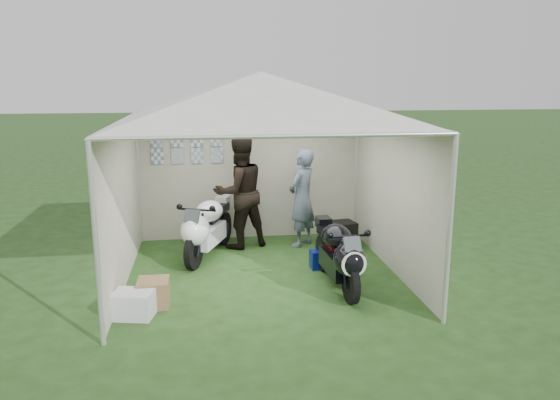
{
  "coord_description": "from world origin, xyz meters",
  "views": [
    {
      "loc": [
        -0.81,
        -7.81,
        2.92
      ],
      "look_at": [
        0.32,
        0.35,
        1.06
      ],
      "focal_mm": 35.0,
      "sensor_mm": 36.0,
      "label": 1
    }
  ],
  "objects_px": {
    "motorcycle_white": "(206,226)",
    "motorcycle_black": "(339,253)",
    "person_blue_jacket": "(302,198)",
    "equipment_box": "(341,235)",
    "paddock_stand": "(323,259)",
    "crate_0": "(134,304)",
    "canopy_tent": "(261,102)",
    "person_dark_jacket": "(240,192)",
    "crate_1": "(154,293)"
  },
  "relations": [
    {
      "from": "crate_1",
      "to": "motorcycle_black",
      "type": "bearing_deg",
      "value": 6.29
    },
    {
      "from": "canopy_tent",
      "to": "motorcycle_black",
      "type": "relative_size",
      "value": 3.05
    },
    {
      "from": "person_blue_jacket",
      "to": "paddock_stand",
      "type": "bearing_deg",
      "value": 48.4
    },
    {
      "from": "motorcycle_white",
      "to": "person_dark_jacket",
      "type": "bearing_deg",
      "value": 63.32
    },
    {
      "from": "person_dark_jacket",
      "to": "paddock_stand",
      "type": "bearing_deg",
      "value": 110.95
    },
    {
      "from": "crate_0",
      "to": "paddock_stand",
      "type": "bearing_deg",
      "value": 27.69
    },
    {
      "from": "equipment_box",
      "to": "motorcycle_black",
      "type": "bearing_deg",
      "value": -105.11
    },
    {
      "from": "motorcycle_white",
      "to": "paddock_stand",
      "type": "distance_m",
      "value": 1.98
    },
    {
      "from": "equipment_box",
      "to": "paddock_stand",
      "type": "bearing_deg",
      "value": -119.46
    },
    {
      "from": "person_dark_jacket",
      "to": "person_blue_jacket",
      "type": "height_order",
      "value": "person_dark_jacket"
    },
    {
      "from": "motorcycle_white",
      "to": "motorcycle_black",
      "type": "height_order",
      "value": "motorcycle_white"
    },
    {
      "from": "crate_0",
      "to": "person_dark_jacket",
      "type": "bearing_deg",
      "value": 60.86
    },
    {
      "from": "person_blue_jacket",
      "to": "crate_1",
      "type": "bearing_deg",
      "value": -2.58
    },
    {
      "from": "canopy_tent",
      "to": "person_dark_jacket",
      "type": "xyz_separation_m",
      "value": [
        -0.24,
        1.39,
        -1.6
      ]
    },
    {
      "from": "person_blue_jacket",
      "to": "person_dark_jacket",
      "type": "bearing_deg",
      "value": -51.16
    },
    {
      "from": "motorcycle_white",
      "to": "person_dark_jacket",
      "type": "xyz_separation_m",
      "value": [
        0.59,
        0.53,
        0.45
      ]
    },
    {
      "from": "person_blue_jacket",
      "to": "motorcycle_white",
      "type": "bearing_deg",
      "value": -31.9
    },
    {
      "from": "person_dark_jacket",
      "to": "person_blue_jacket",
      "type": "relative_size",
      "value": 1.14
    },
    {
      "from": "motorcycle_black",
      "to": "paddock_stand",
      "type": "height_order",
      "value": "motorcycle_black"
    },
    {
      "from": "person_dark_jacket",
      "to": "motorcycle_black",
      "type": "bearing_deg",
      "value": 98.28
    },
    {
      "from": "motorcycle_white",
      "to": "paddock_stand",
      "type": "relative_size",
      "value": 4.87
    },
    {
      "from": "person_dark_jacket",
      "to": "crate_1",
      "type": "bearing_deg",
      "value": 39.82
    },
    {
      "from": "canopy_tent",
      "to": "person_dark_jacket",
      "type": "relative_size",
      "value": 2.89
    },
    {
      "from": "paddock_stand",
      "to": "crate_0",
      "type": "xyz_separation_m",
      "value": [
        -2.71,
        -1.42,
        0.02
      ]
    },
    {
      "from": "person_blue_jacket",
      "to": "canopy_tent",
      "type": "bearing_deg",
      "value": 10.11
    },
    {
      "from": "person_dark_jacket",
      "to": "person_blue_jacket",
      "type": "bearing_deg",
      "value": 153.91
    },
    {
      "from": "person_blue_jacket",
      "to": "crate_1",
      "type": "relative_size",
      "value": 4.32
    },
    {
      "from": "paddock_stand",
      "to": "crate_0",
      "type": "relative_size",
      "value": 0.78
    },
    {
      "from": "motorcycle_black",
      "to": "person_blue_jacket",
      "type": "relative_size",
      "value": 1.08
    },
    {
      "from": "motorcycle_black",
      "to": "crate_0",
      "type": "distance_m",
      "value": 2.84
    },
    {
      "from": "motorcycle_black",
      "to": "crate_1",
      "type": "bearing_deg",
      "value": -176.76
    },
    {
      "from": "motorcycle_white",
      "to": "crate_1",
      "type": "relative_size",
      "value": 4.65
    },
    {
      "from": "paddock_stand",
      "to": "person_dark_jacket",
      "type": "distance_m",
      "value": 1.95
    },
    {
      "from": "canopy_tent",
      "to": "motorcycle_black",
      "type": "distance_m",
      "value": 2.41
    },
    {
      "from": "motorcycle_black",
      "to": "crate_0",
      "type": "relative_size",
      "value": 3.8
    },
    {
      "from": "person_blue_jacket",
      "to": "equipment_box",
      "type": "xyz_separation_m",
      "value": [
        0.64,
        -0.29,
        -0.62
      ]
    },
    {
      "from": "motorcycle_white",
      "to": "crate_1",
      "type": "xyz_separation_m",
      "value": [
        -0.71,
        -1.88,
        -0.35
      ]
    },
    {
      "from": "equipment_box",
      "to": "crate_0",
      "type": "distance_m",
      "value": 4.0
    },
    {
      "from": "motorcycle_black",
      "to": "paddock_stand",
      "type": "xyz_separation_m",
      "value": [
        -0.04,
        0.84,
        -0.37
      ]
    },
    {
      "from": "person_blue_jacket",
      "to": "equipment_box",
      "type": "distance_m",
      "value": 0.94
    },
    {
      "from": "motorcycle_black",
      "to": "crate_1",
      "type": "height_order",
      "value": "motorcycle_black"
    },
    {
      "from": "paddock_stand",
      "to": "crate_0",
      "type": "distance_m",
      "value": 3.06
    },
    {
      "from": "motorcycle_white",
      "to": "motorcycle_black",
      "type": "distance_m",
      "value": 2.43
    },
    {
      "from": "paddock_stand",
      "to": "person_dark_jacket",
      "type": "height_order",
      "value": "person_dark_jacket"
    },
    {
      "from": "canopy_tent",
      "to": "motorcycle_white",
      "type": "relative_size",
      "value": 3.06
    },
    {
      "from": "paddock_stand",
      "to": "canopy_tent",
      "type": "bearing_deg",
      "value": -174.11
    },
    {
      "from": "paddock_stand",
      "to": "motorcycle_black",
      "type": "bearing_deg",
      "value": -86.95
    },
    {
      "from": "canopy_tent",
      "to": "motorcycle_white",
      "type": "xyz_separation_m",
      "value": [
        -0.82,
        0.86,
        -2.04
      ]
    },
    {
      "from": "crate_0",
      "to": "crate_1",
      "type": "bearing_deg",
      "value": 53.84
    },
    {
      "from": "canopy_tent",
      "to": "motorcycle_black",
      "type": "bearing_deg",
      "value": -36.47
    }
  ]
}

